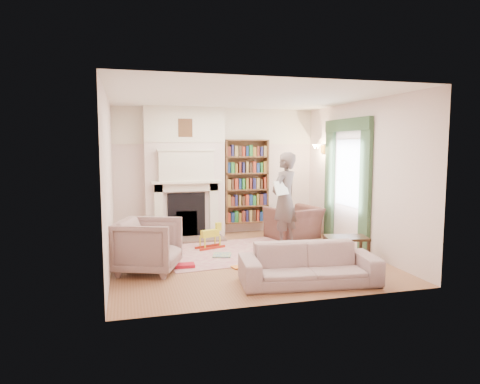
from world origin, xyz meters
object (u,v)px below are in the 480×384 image
object	(u,v)px
sofa	(309,264)
man_reading	(285,199)
armchair_reading	(294,223)
armchair_left	(149,246)
bookcase	(246,181)
paraffin_heater	(148,230)
rocking_horse	(210,236)
coffee_table	(346,250)

from	to	relation	value
sofa	man_reading	bearing A→B (deg)	84.67
armchair_reading	man_reading	distance (m)	0.96
armchair_left	sofa	size ratio (longest dim) A/B	0.47
bookcase	paraffin_heater	world-z (taller)	bookcase
sofa	rocking_horse	bearing A→B (deg)	118.86
armchair_reading	sofa	xyz separation A→B (m)	(-0.96, -2.92, -0.05)
bookcase	rocking_horse	bearing A→B (deg)	-130.00
armchair_reading	armchair_left	xyz separation A→B (m)	(-3.15, -1.73, 0.09)
paraffin_heater	armchair_left	bearing A→B (deg)	-92.64
bookcase	armchair_reading	xyz separation A→B (m)	(0.83, -0.81, -0.84)
bookcase	sofa	world-z (taller)	bookcase
bookcase	man_reading	world-z (taller)	bookcase
armchair_left	armchair_reading	bearing A→B (deg)	-40.86
armchair_left	paraffin_heater	world-z (taller)	armchair_left
bookcase	armchair_reading	distance (m)	1.43
bookcase	coffee_table	distance (m)	3.16
armchair_left	rocking_horse	bearing A→B (deg)	-24.41
man_reading	paraffin_heater	distance (m)	2.83
bookcase	man_reading	size ratio (longest dim) A/B	1.00
paraffin_heater	rocking_horse	distance (m)	1.38
rocking_horse	sofa	bearing A→B (deg)	-88.44
coffee_table	bookcase	bearing A→B (deg)	120.11
sofa	man_reading	world-z (taller)	man_reading
bookcase	paraffin_heater	distance (m)	2.45
armchair_left	paraffin_heater	size ratio (longest dim) A/B	1.68
paraffin_heater	rocking_horse	bearing A→B (deg)	-35.14
sofa	rocking_horse	world-z (taller)	sofa
armchair_reading	armchair_left	size ratio (longest dim) A/B	1.11
armchair_left	rocking_horse	world-z (taller)	armchair_left
armchair_reading	man_reading	world-z (taller)	man_reading
armchair_left	man_reading	distance (m)	2.97
sofa	paraffin_heater	world-z (taller)	sofa
bookcase	paraffin_heater	size ratio (longest dim) A/B	3.36
armchair_reading	sofa	bearing A→B (deg)	55.12
armchair_left	man_reading	size ratio (longest dim) A/B	0.50
armchair_left	coffee_table	world-z (taller)	armchair_left
rocking_horse	bookcase	bearing A→B (deg)	29.65
bookcase	rocking_horse	world-z (taller)	bookcase
man_reading	coffee_table	world-z (taller)	man_reading
rocking_horse	man_reading	bearing A→B (deg)	-24.21
armchair_reading	sofa	size ratio (longest dim) A/B	0.52
bookcase	coffee_table	xyz separation A→B (m)	(0.95, -2.87, -0.95)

